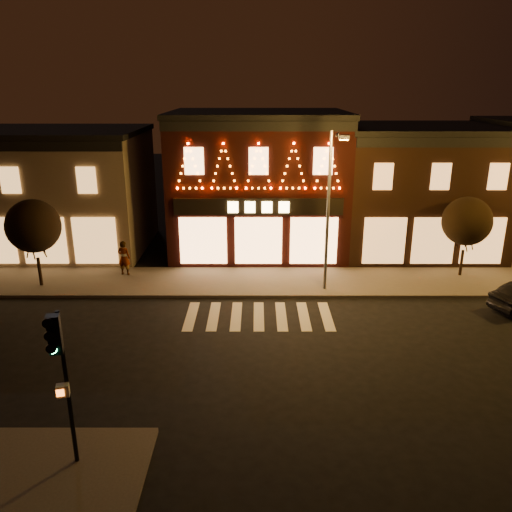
{
  "coord_description": "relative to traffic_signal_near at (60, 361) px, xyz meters",
  "views": [
    {
      "loc": [
        -0.09,
        -16.76,
        9.78
      ],
      "look_at": [
        -0.12,
        4.0,
        2.82
      ],
      "focal_mm": 36.09,
      "sensor_mm": 36.0,
      "label": 1
    }
  ],
  "objects": [
    {
      "name": "tree_right",
      "position": [
        15.67,
        14.34,
        -0.17
      ],
      "size": [
        2.51,
        2.51,
        4.2
      ],
      "rotation": [
        0.0,
        0.0,
        -0.03
      ],
      "color": "black",
      "rests_on": "sidewalk_far"
    },
    {
      "name": "traffic_signal_near",
      "position": [
        0.0,
        0.0,
        0.0
      ],
      "size": [
        0.37,
        0.46,
        4.41
      ],
      "rotation": [
        0.0,
        0.0,
        0.24
      ],
      "color": "black",
      "rests_on": "sidewalk_near"
    },
    {
      "name": "building_pulp",
      "position": [
        4.97,
        19.5,
        0.91
      ],
      "size": [
        10.2,
        8.34,
        8.3
      ],
      "color": "black",
      "rests_on": "ground"
    },
    {
      "name": "pedestrian",
      "position": [
        -2.13,
        14.41,
        -2.18
      ],
      "size": [
        0.75,
        0.56,
        1.85
      ],
      "primitive_type": "imported",
      "rotation": [
        0.0,
        0.0,
        2.95
      ],
      "color": "gray",
      "rests_on": "sidewalk_far"
    },
    {
      "name": "building_right_a",
      "position": [
        14.47,
        19.51,
        0.5
      ],
      "size": [
        9.2,
        8.28,
        7.5
      ],
      "color": "black",
      "rests_on": "ground"
    },
    {
      "name": "ground",
      "position": [
        4.97,
        5.52,
        -3.26
      ],
      "size": [
        120.0,
        120.0,
        0.0
      ],
      "primitive_type": "plane",
      "color": "black",
      "rests_on": "ground"
    },
    {
      "name": "streetlamp_mid",
      "position": [
        8.29,
        12.21,
        1.37
      ],
      "size": [
        0.66,
        1.75,
        7.64
      ],
      "rotation": [
        0.0,
        0.0,
        -0.21
      ],
      "color": "#59595E",
      "rests_on": "sidewalk_far"
    },
    {
      "name": "tree_left",
      "position": [
        -6.0,
        12.9,
        -0.04
      ],
      "size": [
        2.62,
        2.62,
        4.38
      ],
      "rotation": [
        0.0,
        0.0,
        0.11
      ],
      "color": "black",
      "rests_on": "sidewalk_far"
    },
    {
      "name": "building_left",
      "position": [
        -8.03,
        19.51,
        0.4
      ],
      "size": [
        12.2,
        8.28,
        7.3
      ],
      "color": "#796A56",
      "rests_on": "ground"
    },
    {
      "name": "sidewalk_far",
      "position": [
        6.97,
        13.52,
        -3.18
      ],
      "size": [
        44.0,
        4.0,
        0.15
      ],
      "primitive_type": "cube",
      "color": "#47423D",
      "rests_on": "ground"
    }
  ]
}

